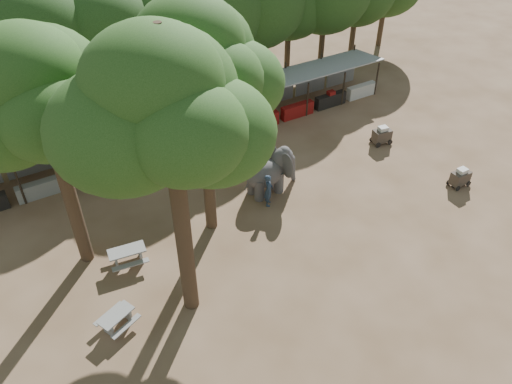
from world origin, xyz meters
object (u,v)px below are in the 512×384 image
handler (269,190)px  cart_front (460,177)px  yard_tree_back (195,65)px  yard_tree_center (162,111)px  yard_tree_left (36,99)px  picnic_table_far (128,255)px  elephant (271,171)px  picnic_table_near (117,319)px  cart_back (382,135)px

handler → cart_front: bearing=-76.2°
yard_tree_back → yard_tree_center: bearing=-126.9°
yard_tree_left → cart_front: yard_tree_left is taller
yard_tree_back → picnic_table_far: size_ratio=6.16×
elephant → picnic_table_far: (-8.61, -1.31, -0.70)m
picnic_table_near → yard_tree_left: bearing=68.3°
handler → picnic_table_near: handler is taller
picnic_table_near → picnic_table_far: size_ratio=0.99×
yard_tree_left → yard_tree_center: (3.00, -5.00, 1.01)m
yard_tree_back → picnic_table_near: bearing=-147.9°
yard_tree_left → picnic_table_near: 9.05m
elephant → yard_tree_center: bearing=-149.2°
yard_tree_left → picnic_table_far: yard_tree_left is taller
yard_tree_center → cart_back: bearing=18.4°
yard_tree_back → picnic_table_far: 9.11m
yard_tree_back → elephant: 8.50m
yard_tree_left → cart_front: size_ratio=9.59×
picnic_table_far → cart_back: (17.01, 1.76, 0.03)m
cart_front → cart_back: 5.56m
cart_back → cart_front: bearing=-73.8°
handler → picnic_table_near: (-9.37, -3.48, -0.46)m
handler → picnic_table_far: handler is taller
picnic_table_near → cart_front: bearing=-24.6°
elephant → cart_front: 10.45m
handler → cart_front: size_ratio=1.62×
yard_tree_back → cart_front: 16.18m
yard_tree_left → handler: bearing=-7.4°
picnic_table_near → cart_front: 19.31m
yard_tree_back → elephant: bearing=10.3°
yard_tree_center → handler: yard_tree_center is taller
picnic_table_near → picnic_table_far: picnic_table_far is taller
yard_tree_center → handler: (6.47, 3.78, -8.28)m
handler → elephant: bearing=-3.1°
yard_tree_left → handler: (9.47, -1.22, -7.27)m
yard_tree_center → elephant: yard_tree_center is taller
yard_tree_back → cart_back: 15.03m
elephant → cart_back: size_ratio=2.49×
picnic_table_far → cart_back: cart_back is taller
elephant → picnic_table_near: bearing=-158.7°
elephant → picnic_table_near: (-10.19, -4.48, -0.77)m
picnic_table_near → elephant: bearing=0.8°
yard_tree_back → elephant: (4.29, 0.78, -7.30)m
elephant → cart_front: size_ratio=2.82×
yard_tree_back → handler: bearing=-3.7°
cart_front → elephant: bearing=151.5°
yard_tree_left → yard_tree_back: (6.00, -1.00, 0.34)m
yard_tree_center → cart_back: size_ratio=9.25×
yard_tree_center → cart_back: 18.65m
yard_tree_center → cart_back: (15.69, 5.23, -8.63)m
elephant → cart_back: bearing=0.6°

